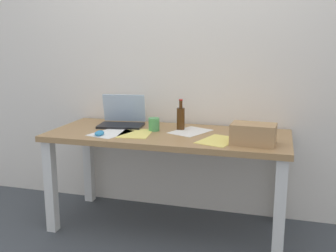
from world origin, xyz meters
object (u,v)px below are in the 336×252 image
object	(u,v)px
computer_mouse	(99,133)
coffee_mug	(154,124)
cardboard_box	(253,134)
beer_bottle	(181,118)
desk	(168,146)
laptop_left	(122,119)

from	to	relation	value
computer_mouse	coffee_mug	xyz separation A→B (m)	(0.32, 0.25, 0.03)
computer_mouse	cardboard_box	distance (m)	1.05
cardboard_box	beer_bottle	bearing A→B (deg)	152.13
desk	computer_mouse	world-z (taller)	computer_mouse
desk	coffee_mug	size ratio (longest dim) A/B	17.98
cardboard_box	coffee_mug	bearing A→B (deg)	164.57
cardboard_box	coffee_mug	distance (m)	0.75
laptop_left	cardboard_box	size ratio (longest dim) A/B	1.31
laptop_left	coffee_mug	world-z (taller)	laptop_left
desk	cardboard_box	world-z (taller)	cardboard_box
cardboard_box	laptop_left	bearing A→B (deg)	163.53
beer_bottle	coffee_mug	world-z (taller)	beer_bottle
coffee_mug	computer_mouse	bearing A→B (deg)	-141.98
computer_mouse	cardboard_box	bearing A→B (deg)	-1.45
laptop_left	coffee_mug	size ratio (longest dim) A/B	3.82
beer_bottle	computer_mouse	xyz separation A→B (m)	(-0.50, -0.34, -0.07)
laptop_left	cardboard_box	xyz separation A→B (m)	(1.02, -0.30, 0.01)
desk	computer_mouse	bearing A→B (deg)	-154.31
coffee_mug	laptop_left	bearing A→B (deg)	161.01
beer_bottle	cardboard_box	size ratio (longest dim) A/B	0.82
desk	computer_mouse	distance (m)	0.50
laptop_left	desk	bearing A→B (deg)	-18.84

